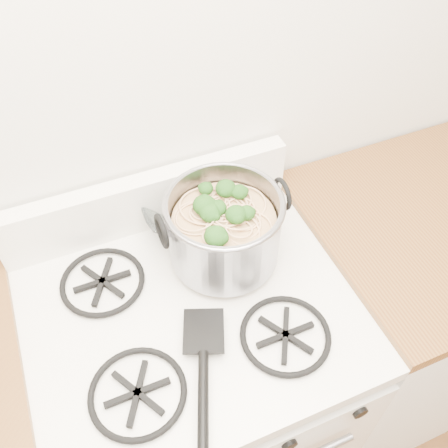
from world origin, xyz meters
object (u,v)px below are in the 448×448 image
stock_pot (224,230)px  spatula (204,329)px  gas_range (199,393)px  glass_bowl (193,207)px

stock_pot → spatula: size_ratio=1.00×
gas_range → stock_pot: (0.13, 0.11, 0.57)m
stock_pot → glass_bowl: stock_pot is taller
stock_pot → spatula: (-0.13, -0.19, -0.08)m
stock_pot → glass_bowl: bearing=96.7°
spatula → stock_pot: bearing=77.3°
glass_bowl → gas_range: bearing=-111.9°
glass_bowl → spatula: bearing=-107.1°
stock_pot → glass_bowl: size_ratio=2.80×
glass_bowl → stock_pot: bearing=-83.3°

